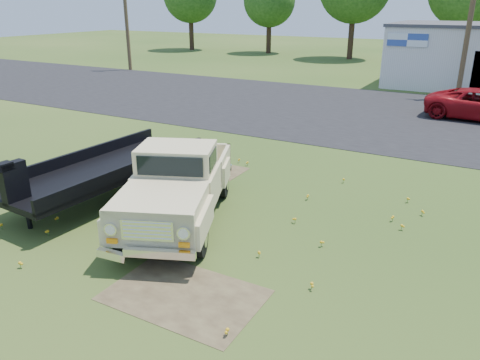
# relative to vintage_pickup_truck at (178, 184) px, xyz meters

# --- Properties ---
(ground) EXTENTS (140.00, 140.00, 0.00)m
(ground) POSITION_rel_vintage_pickup_truck_xyz_m (0.59, 0.28, -1.04)
(ground) COLOR #284717
(ground) RESTS_ON ground
(asphalt_lot) EXTENTS (90.00, 14.00, 0.02)m
(asphalt_lot) POSITION_rel_vintage_pickup_truck_xyz_m (0.59, 15.28, -1.04)
(asphalt_lot) COLOR black
(asphalt_lot) RESTS_ON ground
(dirt_patch_a) EXTENTS (3.00, 2.00, 0.01)m
(dirt_patch_a) POSITION_rel_vintage_pickup_truck_xyz_m (2.09, -2.72, -1.04)
(dirt_patch_a) COLOR #433624
(dirt_patch_a) RESTS_ON ground
(dirt_patch_b) EXTENTS (2.20, 1.60, 0.01)m
(dirt_patch_b) POSITION_rel_vintage_pickup_truck_xyz_m (-1.41, 3.78, -1.04)
(dirt_patch_b) COLOR #433624
(dirt_patch_b) RESTS_ON ground
(utility_pole_west) EXTENTS (1.60, 0.30, 9.00)m
(utility_pole_west) POSITION_rel_vintage_pickup_truck_xyz_m (-21.41, 22.28, 3.57)
(utility_pole_west) COLOR #4C3923
(utility_pole_west) RESTS_ON ground
(utility_pole_mid) EXTENTS (1.60, 0.30, 9.00)m
(utility_pole_mid) POSITION_rel_vintage_pickup_truck_xyz_m (4.59, 22.28, 3.57)
(utility_pole_mid) COLOR #4C3923
(utility_pole_mid) RESTS_ON ground
(treeline_b) EXTENTS (5.76, 5.76, 8.57)m
(treeline_b) POSITION_rel_vintage_pickup_truck_xyz_m (-17.41, 41.28, 4.63)
(treeline_b) COLOR #352218
(treeline_b) RESTS_ON ground
(vintage_pickup_truck) EXTENTS (4.24, 6.13, 2.07)m
(vintage_pickup_truck) POSITION_rel_vintage_pickup_truck_xyz_m (0.00, 0.00, 0.00)
(vintage_pickup_truck) COLOR #C7B185
(vintage_pickup_truck) RESTS_ON ground
(flatbed_trailer) EXTENTS (2.70, 7.03, 1.89)m
(flatbed_trailer) POSITION_rel_vintage_pickup_truck_xyz_m (-2.92, 0.38, -0.09)
(flatbed_trailer) COLOR black
(flatbed_trailer) RESTS_ON ground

